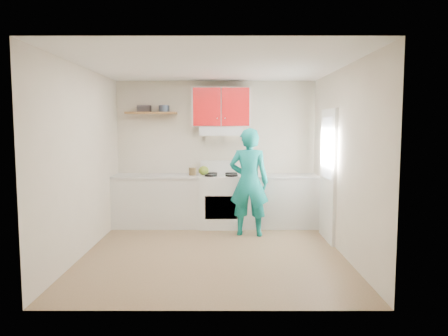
{
  "coord_description": "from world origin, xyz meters",
  "views": [
    {
      "loc": [
        0.16,
        -5.82,
        1.78
      ],
      "look_at": [
        0.15,
        0.55,
        1.15
      ],
      "focal_mm": 33.79,
      "sensor_mm": 36.0,
      "label": 1
    }
  ],
  "objects_px": {
    "person": "(249,182)",
    "crock": "(193,172)",
    "kettle": "(204,171)",
    "stove": "(221,201)",
    "tin": "(164,109)"
  },
  "relations": [
    {
      "from": "crock",
      "to": "person",
      "type": "xyz_separation_m",
      "value": [
        0.96,
        -0.58,
        -0.1
      ]
    },
    {
      "from": "kettle",
      "to": "crock",
      "type": "xyz_separation_m",
      "value": [
        -0.19,
        -0.07,
        -0.02
      ]
    },
    {
      "from": "kettle",
      "to": "crock",
      "type": "height_order",
      "value": "kettle"
    },
    {
      "from": "person",
      "to": "tin",
      "type": "bearing_deg",
      "value": -17.95
    },
    {
      "from": "tin",
      "to": "person",
      "type": "relative_size",
      "value": 0.11
    },
    {
      "from": "tin",
      "to": "crock",
      "type": "height_order",
      "value": "tin"
    },
    {
      "from": "stove",
      "to": "crock",
      "type": "bearing_deg",
      "value": -177.32
    },
    {
      "from": "kettle",
      "to": "crock",
      "type": "bearing_deg",
      "value": 175.48
    },
    {
      "from": "stove",
      "to": "person",
      "type": "bearing_deg",
      "value": -52.87
    },
    {
      "from": "stove",
      "to": "tin",
      "type": "relative_size",
      "value": 4.83
    },
    {
      "from": "stove",
      "to": "tin",
      "type": "bearing_deg",
      "value": 171.98
    },
    {
      "from": "crock",
      "to": "person",
      "type": "bearing_deg",
      "value": -31.04
    },
    {
      "from": "crock",
      "to": "kettle",
      "type": "bearing_deg",
      "value": 18.93
    },
    {
      "from": "person",
      "to": "crock",
      "type": "bearing_deg",
      "value": -22.15
    },
    {
      "from": "stove",
      "to": "kettle",
      "type": "height_order",
      "value": "kettle"
    }
  ]
}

